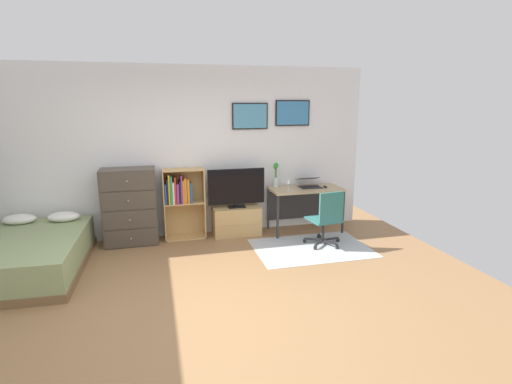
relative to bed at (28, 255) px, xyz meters
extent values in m
plane|color=#936B44|center=(2.05, -1.39, -0.23)|extent=(7.20, 7.20, 0.00)
cube|color=white|center=(2.05, 1.04, 1.12)|extent=(6.12, 0.06, 2.70)
cube|color=black|center=(3.17, 0.99, 1.68)|extent=(0.59, 0.02, 0.42)
cube|color=#4C93B7|center=(3.17, 0.98, 1.68)|extent=(0.55, 0.01, 0.38)
cube|color=black|center=(3.90, 0.99, 1.72)|extent=(0.59, 0.02, 0.42)
cube|color=teal|center=(3.90, 0.98, 1.72)|extent=(0.55, 0.01, 0.38)
cube|color=#B2B7BC|center=(3.84, -0.12, -0.23)|extent=(1.70, 1.20, 0.01)
cube|color=brown|center=(0.00, -0.02, -0.18)|extent=(1.39, 2.01, 0.10)
cube|color=#8C9E6B|center=(0.00, -0.02, 0.04)|extent=(1.35, 1.97, 0.35)
ellipsoid|color=white|center=(-0.27, 0.72, 0.28)|extent=(0.45, 0.29, 0.14)
ellipsoid|color=white|center=(0.32, 0.70, 0.28)|extent=(0.45, 0.29, 0.14)
cube|color=#4C4238|center=(1.23, 0.77, 0.35)|extent=(0.80, 0.42, 1.17)
cube|color=#493F35|center=(1.23, 0.56, -0.08)|extent=(0.76, 0.01, 0.27)
sphere|color=#A59E8C|center=(1.23, 0.54, -0.08)|extent=(0.03, 0.03, 0.03)
cube|color=#493F35|center=(1.23, 0.56, 0.21)|extent=(0.76, 0.01, 0.27)
sphere|color=#A59E8C|center=(1.23, 0.54, 0.21)|extent=(0.03, 0.03, 0.03)
cube|color=#493F35|center=(1.23, 0.56, 0.50)|extent=(0.76, 0.01, 0.27)
sphere|color=#A59E8C|center=(1.23, 0.54, 0.50)|extent=(0.03, 0.03, 0.03)
cube|color=#493F35|center=(1.23, 0.56, 0.79)|extent=(0.76, 0.01, 0.27)
sphere|color=#A59E8C|center=(1.23, 0.54, 0.79)|extent=(0.03, 0.03, 0.03)
cube|color=tan|center=(1.74, 0.83, 0.33)|extent=(0.02, 0.30, 1.12)
cube|color=tan|center=(2.37, 0.83, 0.33)|extent=(0.02, 0.30, 1.12)
cube|color=tan|center=(2.05, 0.83, -0.22)|extent=(0.64, 0.30, 0.02)
cube|color=tan|center=(2.05, 0.83, 0.35)|extent=(0.61, 0.30, 0.02)
cube|color=tan|center=(2.05, 0.83, 0.88)|extent=(0.61, 0.30, 0.02)
cube|color=tan|center=(2.05, 0.98, 0.33)|extent=(0.64, 0.01, 1.12)
cube|color=#1E519E|center=(1.77, 0.78, 0.52)|extent=(0.02, 0.18, 0.32)
cube|color=black|center=(1.80, 0.80, 0.55)|extent=(0.02, 0.21, 0.39)
cube|color=gold|center=(1.83, 0.81, 0.59)|extent=(0.02, 0.24, 0.46)
cube|color=#2D8C4C|center=(1.86, 0.78, 0.58)|extent=(0.03, 0.17, 0.44)
cube|color=white|center=(1.89, 0.81, 0.53)|extent=(0.03, 0.23, 0.34)
cube|color=red|center=(1.92, 0.80, 0.57)|extent=(0.02, 0.22, 0.42)
cube|color=#8C388C|center=(1.96, 0.78, 0.51)|extent=(0.03, 0.18, 0.31)
cube|color=black|center=(1.99, 0.80, 0.53)|extent=(0.02, 0.21, 0.35)
cube|color=#8C388C|center=(2.02, 0.81, 0.58)|extent=(0.02, 0.23, 0.44)
cube|color=orange|center=(2.04, 0.78, 0.54)|extent=(0.03, 0.17, 0.36)
cube|color=orange|center=(2.08, 0.78, 0.55)|extent=(0.04, 0.18, 0.39)
cube|color=orange|center=(2.12, 0.80, 0.54)|extent=(0.04, 0.22, 0.37)
cube|color=#1E519E|center=(2.16, 0.80, 0.52)|extent=(0.03, 0.22, 0.32)
cube|color=tan|center=(2.89, 0.78, 0.00)|extent=(0.77, 0.40, 0.47)
cube|color=tan|center=(2.89, 0.58, 0.00)|extent=(0.77, 0.01, 0.02)
cube|color=black|center=(2.89, 0.76, 0.24)|extent=(0.28, 0.16, 0.02)
cube|color=black|center=(2.89, 0.76, 0.28)|extent=(0.06, 0.04, 0.05)
cube|color=black|center=(2.89, 0.76, 0.58)|extent=(0.92, 0.02, 0.58)
cube|color=black|center=(2.89, 0.75, 0.58)|extent=(0.89, 0.01, 0.55)
cube|color=tan|center=(4.04, 0.68, 0.49)|extent=(1.19, 0.60, 0.03)
cube|color=#2D2D30|center=(3.48, 0.41, 0.12)|extent=(0.03, 0.03, 0.71)
cube|color=#2D2D30|center=(4.61, 0.41, 0.12)|extent=(0.03, 0.03, 0.71)
cube|color=#2D2D30|center=(3.48, 0.95, 0.12)|extent=(0.03, 0.03, 0.71)
cube|color=#2D2D30|center=(4.61, 0.95, 0.12)|extent=(0.03, 0.03, 0.71)
cube|color=#2D2D30|center=(4.04, 0.97, 0.16)|extent=(1.13, 0.02, 0.50)
cylinder|color=#232326|center=(4.35, 0.04, -0.21)|extent=(0.05, 0.05, 0.05)
cube|color=#232326|center=(4.21, 0.02, -0.17)|extent=(0.28, 0.07, 0.02)
cylinder|color=#232326|center=(4.12, 0.27, -0.21)|extent=(0.05, 0.05, 0.05)
cube|color=#232326|center=(4.10, 0.14, -0.17)|extent=(0.08, 0.28, 0.02)
cylinder|color=#232326|center=(3.83, 0.13, -0.21)|extent=(0.05, 0.05, 0.05)
cube|color=#232326|center=(3.95, 0.06, -0.17)|extent=(0.26, 0.16, 0.02)
cylinder|color=#232326|center=(3.87, -0.19, -0.21)|extent=(0.05, 0.05, 0.05)
cube|color=#232326|center=(3.97, -0.10, -0.17)|extent=(0.22, 0.21, 0.02)
cylinder|color=#232326|center=(4.20, -0.25, -0.21)|extent=(0.05, 0.05, 0.05)
cube|color=#232326|center=(4.13, -0.13, -0.17)|extent=(0.15, 0.27, 0.02)
cylinder|color=#232326|center=(4.07, 0.00, 0.00)|extent=(0.04, 0.04, 0.30)
cube|color=#2D6B66|center=(4.07, 0.00, 0.16)|extent=(0.49, 0.49, 0.03)
cube|color=#2D6B66|center=(4.10, -0.20, 0.40)|extent=(0.40, 0.09, 0.45)
cube|color=#333338|center=(4.14, 0.71, 0.51)|extent=(0.36, 0.25, 0.01)
cube|color=black|center=(4.14, 0.70, 0.52)|extent=(0.34, 0.22, 0.00)
cube|color=#333338|center=(4.14, 0.86, 0.63)|extent=(0.36, 0.23, 0.07)
cube|color=black|center=(4.14, 0.85, 0.63)|extent=(0.34, 0.21, 0.06)
ellipsoid|color=#262628|center=(4.38, 0.64, 0.52)|extent=(0.06, 0.10, 0.03)
cylinder|color=silver|center=(3.59, 0.89, 0.59)|extent=(0.09, 0.09, 0.16)
cylinder|color=#3D8438|center=(3.59, 0.89, 0.72)|extent=(0.01, 0.01, 0.33)
sphere|color=#308B2C|center=(3.59, 0.89, 0.88)|extent=(0.07, 0.07, 0.07)
cylinder|color=#3D8438|center=(3.59, 0.91, 0.71)|extent=(0.01, 0.01, 0.31)
sphere|color=#308B2C|center=(3.59, 0.91, 0.86)|extent=(0.07, 0.07, 0.07)
cylinder|color=#3D8438|center=(3.58, 0.89, 0.70)|extent=(0.01, 0.01, 0.30)
sphere|color=#308B2C|center=(3.58, 0.89, 0.85)|extent=(0.07, 0.07, 0.07)
cylinder|color=#3D8438|center=(3.58, 0.88, 0.71)|extent=(0.01, 0.01, 0.30)
sphere|color=#308B2C|center=(3.58, 0.88, 0.86)|extent=(0.07, 0.07, 0.07)
cylinder|color=silver|center=(3.72, 0.63, 0.51)|extent=(0.06, 0.06, 0.01)
cylinder|color=silver|center=(3.72, 0.63, 0.56)|extent=(0.01, 0.01, 0.10)
cone|color=silver|center=(3.72, 0.63, 0.65)|extent=(0.07, 0.07, 0.07)
camera|label=1|loc=(1.64, -5.36, 1.92)|focal=27.92mm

